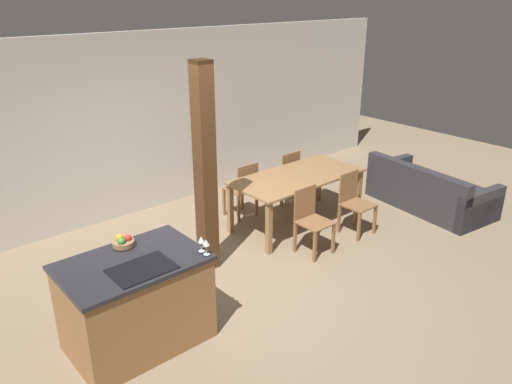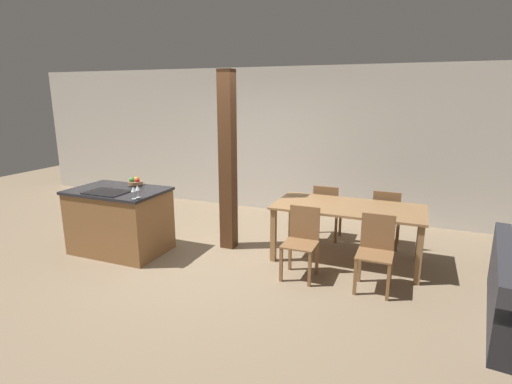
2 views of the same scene
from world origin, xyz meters
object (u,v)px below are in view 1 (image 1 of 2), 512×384
Objects in this scene: fruit_bowl at (123,242)px; dining_chair_near_left at (311,219)px; timber_post at (205,171)px; kitchen_island at (136,302)px; wine_glass_middle at (201,240)px; dining_chair_near_right at (354,202)px; dining_table at (297,182)px; dining_chair_far_right at (285,176)px; wine_glass_near at (206,243)px; couch at (429,192)px; dining_chair_far_left at (243,189)px.

fruit_bowl reaches higher than dining_chair_near_left.
fruit_bowl is at bearing -161.33° from timber_post.
timber_post is at bearing 28.48° from kitchen_island.
wine_glass_middle is 0.18× the size of dining_chair_near_right.
dining_table is 0.85m from dining_chair_near_left.
dining_chair_near_left is 1.65m from dining_chair_far_right.
dining_chair_near_left is (2.04, 0.57, -0.58)m from wine_glass_near.
wine_glass_middle is at bearing -154.45° from dining_table.
fruit_bowl is 1.35× the size of wine_glass_near.
kitchen_island is at bearing 97.05° from couch.
wine_glass_near is 0.18× the size of dining_chair_near_right.
fruit_bowl reaches higher than dining_chair_far_left.
dining_chair_near_right is at bearing -57.85° from dining_table.
dining_chair_far_right reaches higher than couch.
dining_chair_near_right reaches higher than couch.
wine_glass_near is 2.89m from dining_chair_far_left.
timber_post reaches higher than dining_chair_far_right.
dining_table is 2.25× the size of dining_chair_near_left.
wine_glass_middle is 0.18× the size of dining_chair_near_left.
wine_glass_middle is 4.59m from couch.
kitchen_island is 5.11m from couch.
couch is at bearing 146.64° from dining_chair_far_left.
wine_glass_middle is 0.06× the size of timber_post.
fruit_bowl is at bearing 93.59° from couch.
fruit_bowl is (0.07, 0.30, 0.51)m from kitchen_island.
dining_chair_near_left is at bearing 4.35° from kitchen_island.
kitchen_island is 1.52× the size of dining_chair_near_left.
dining_chair_near_left is at bearing -23.22° from timber_post.
dining_table is 0.77× the size of timber_post.
fruit_bowl reaches higher than dining_chair_far_right.
kitchen_island is at bearing -176.74° from dining_chair_near_right.
fruit_bowl is at bearing 131.03° from wine_glass_middle.
dining_chair_far_right is at bearing 51.76° from couch.
dining_chair_near_right is 1.62m from couch.
wine_glass_near reaches higher than fruit_bowl.
dining_chair_near_left reaches higher than couch.
wine_glass_near reaches higher than dining_chair_far_right.
dining_chair_far_left is at bearing 34.25° from timber_post.
wine_glass_near is 2.81m from dining_table.
wine_glass_near is at bearing -169.02° from dining_chair_near_right.
dining_table is (2.48, 1.19, -0.37)m from wine_glass_middle.
dining_table is at bearing 27.05° from wine_glass_near.
wine_glass_near is 0.18× the size of dining_chair_near_left.
timber_post reaches higher than wine_glass_near.
dining_table is 0.98× the size of couch.
timber_post is (-2.14, -0.86, 0.81)m from dining_chair_far_right.
dining_chair_near_right is at bearing 0.00° from dining_chair_near_left.
timber_post is (-3.74, 0.77, 1.02)m from couch.
couch is at bearing -5.29° from dining_chair_near_left.
couch is (2.47, -0.23, -0.21)m from dining_chair_near_left.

